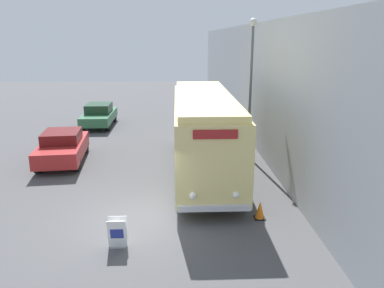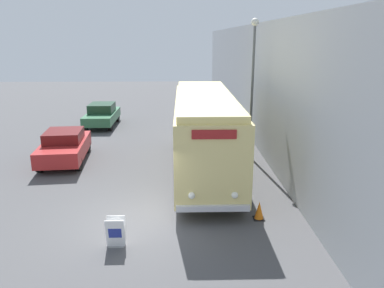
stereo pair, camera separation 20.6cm
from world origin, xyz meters
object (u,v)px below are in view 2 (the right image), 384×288
(streetlamp, at_px, (253,70))
(traffic_cone, at_px, (259,211))
(sign_board, at_px, (116,233))
(parked_car_near, at_px, (64,146))
(parked_car_mid, at_px, (102,115))
(vintage_bus, at_px, (204,130))

(streetlamp, distance_m, traffic_cone, 7.78)
(streetlamp, bearing_deg, sign_board, -122.65)
(parked_car_near, relative_size, parked_car_mid, 1.03)
(streetlamp, distance_m, parked_car_mid, 11.80)
(traffic_cone, bearing_deg, streetlamp, 82.84)
(vintage_bus, height_order, sign_board, vintage_bus)
(parked_car_near, bearing_deg, parked_car_mid, 82.72)
(vintage_bus, height_order, parked_car_mid, vintage_bus)
(sign_board, xyz_separation_m, parked_car_mid, (-3.50, 15.30, 0.34))
(vintage_bus, height_order, traffic_cone, vintage_bus)
(streetlamp, height_order, parked_car_mid, streetlamp)
(vintage_bus, distance_m, parked_car_near, 6.89)
(vintage_bus, relative_size, sign_board, 11.10)
(sign_board, distance_m, parked_car_mid, 15.70)
(vintage_bus, relative_size, traffic_cone, 16.15)
(parked_car_mid, bearing_deg, traffic_cone, -60.32)
(parked_car_near, bearing_deg, traffic_cone, -42.51)
(parked_car_mid, bearing_deg, parked_car_near, -92.04)
(vintage_bus, xyz_separation_m, traffic_cone, (1.55, -4.52, -1.64))
(sign_board, distance_m, streetlamp, 10.48)
(vintage_bus, xyz_separation_m, parked_car_near, (-6.60, 1.62, -1.17))
(vintage_bus, xyz_separation_m, streetlamp, (2.39, 2.12, 2.34))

